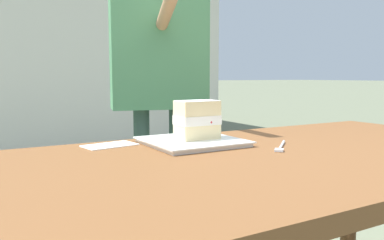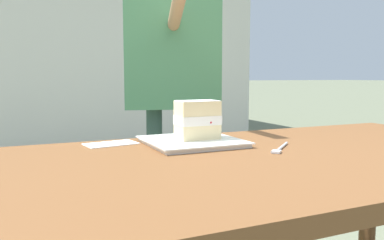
% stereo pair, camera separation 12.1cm
% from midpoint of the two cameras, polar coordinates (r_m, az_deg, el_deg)
% --- Properties ---
extents(patio_table, '(1.56, 0.84, 0.71)m').
position_cam_midpoint_polar(patio_table, '(1.17, 17.06, -8.88)').
color(patio_table, brown).
rests_on(patio_table, ground).
extents(dessert_plate, '(0.28, 0.28, 0.02)m').
position_cam_midpoint_polar(dessert_plate, '(1.22, 2.84, -3.17)').
color(dessert_plate, white).
rests_on(dessert_plate, patio_table).
extents(cake_slice, '(0.13, 0.09, 0.12)m').
position_cam_midpoint_polar(cake_slice, '(1.22, 3.63, 0.02)').
color(cake_slice, beige).
rests_on(cake_slice, dessert_plate).
extents(dessert_fork, '(0.14, 0.13, 0.01)m').
position_cam_midpoint_polar(dessert_fork, '(1.18, 15.58, -3.97)').
color(dessert_fork, silver).
rests_on(dessert_fork, patio_table).
extents(paper_napkin, '(0.17, 0.12, 0.00)m').
position_cam_midpoint_polar(paper_napkin, '(1.24, -8.92, -3.45)').
color(paper_napkin, white).
rests_on(paper_napkin, patio_table).
extents(diner_person, '(0.45, 0.58, 1.54)m').
position_cam_midpoint_polar(diner_person, '(1.78, -0.98, 9.76)').
color(diner_person, '#334B43').
rests_on(diner_person, ground).
extents(patio_building, '(4.80, 3.99, 3.47)m').
position_cam_midpoint_polar(patio_building, '(6.36, -20.94, 13.29)').
color(patio_building, silver).
rests_on(patio_building, ground).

